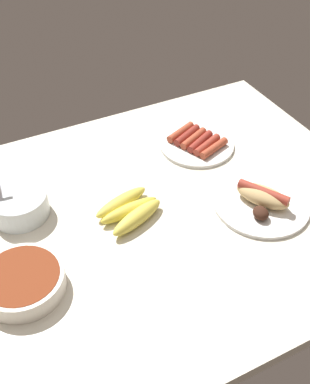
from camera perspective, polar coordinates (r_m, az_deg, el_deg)
ground_plane at (r=118.58cm, az=-1.05°, el=-3.25°), size 120.00×90.00×3.00cm
bowl_chili at (r=104.66cm, az=-15.55°, el=-10.19°), size 17.90×17.90×4.52cm
plate_hotdog_assembled at (r=121.51cm, az=12.62°, el=-1.02°), size 23.96×23.96×5.61cm
banana_bunch at (r=116.30cm, az=-3.04°, el=-2.19°), size 17.18×15.14×3.76cm
plate_sausages at (r=139.09cm, az=4.99°, el=5.87°), size 21.47×21.47×3.18cm
bowl_coleslaw at (r=120.13cm, az=-15.97°, el=-1.32°), size 14.26×14.26×15.98cm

